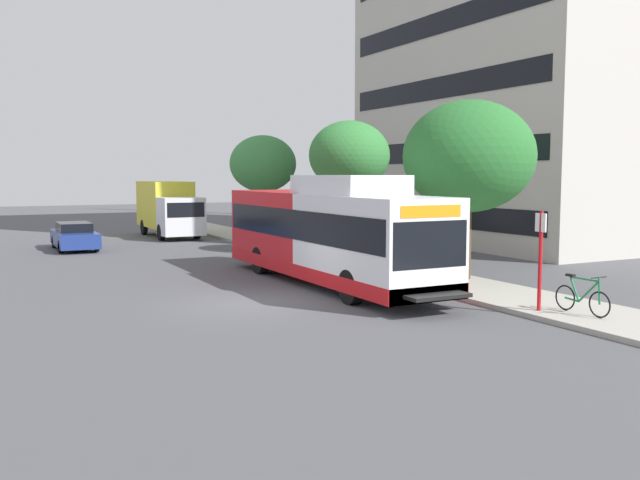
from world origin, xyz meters
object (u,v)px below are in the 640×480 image
bicycle_parked (582,297)px  box_truck_background (169,207)px  street_tree_near_stop (469,156)px  transit_bus (328,234)px  bus_stop_sign_pole (540,253)px  street_tree_mid_block (349,156)px  street_tree_far_block (263,164)px  parked_car_far_lane (74,236)px

bicycle_parked → box_truck_background: size_ratio=0.25×
street_tree_near_stop → box_truck_background: 22.40m
transit_bus → street_tree_near_stop: 5.37m
bus_stop_sign_pole → bicycle_parked: bearing=-50.6°
bus_stop_sign_pole → street_tree_near_stop: 6.11m
street_tree_near_stop → street_tree_mid_block: bearing=87.9°
street_tree_near_stop → box_truck_background: street_tree_near_stop is taller
street_tree_near_stop → street_tree_far_block: street_tree_near_stop is taller
street_tree_far_block → box_truck_background: (-4.32, 4.17, -2.52)m
street_tree_near_stop → street_tree_mid_block: 8.66m
bicycle_parked → box_truck_background: bearing=96.8°
transit_bus → street_tree_mid_block: bearing=55.6°
box_truck_background → bus_stop_sign_pole: bearing=-84.4°
transit_bus → street_tree_mid_block: (4.62, 6.74, 2.81)m
transit_bus → street_tree_far_block: (4.14, 15.72, 2.56)m
transit_bus → box_truck_background: (-0.18, 19.89, 0.04)m
bicycle_parked → bus_stop_sign_pole: bearing=129.4°
bicycle_parked → street_tree_far_block: street_tree_far_block is taller
street_tree_near_stop → bicycle_parked: bearing=-101.2°
transit_bus → street_tree_far_block: 16.46m
bicycle_parked → street_tree_far_block: 23.96m
bus_stop_sign_pole → parked_car_far_lane: 23.75m
street_tree_mid_block → bus_stop_sign_pole: bearing=-98.9°
transit_bus → bus_stop_sign_pole: transit_bus is taller
bus_stop_sign_pole → parked_car_far_lane: (-8.58, 22.12, -0.99)m
street_tree_mid_block → street_tree_far_block: (-0.48, 8.98, -0.25)m
street_tree_far_block → parked_car_far_lane: bearing=-176.0°
transit_bus → street_tree_near_stop: bearing=-24.0°
transit_bus → bus_stop_sign_pole: bearing=-71.0°
bicycle_parked → street_tree_mid_block: (1.50, 14.67, 3.95)m
street_tree_mid_block → parked_car_far_lane: street_tree_mid_block is taller
transit_bus → street_tree_far_block: size_ratio=2.14×
bicycle_parked → street_tree_near_stop: street_tree_near_stop is taller
transit_bus → parked_car_far_lane: transit_bus is taller
street_tree_near_stop → street_tree_mid_block: (0.32, 8.65, 0.24)m
street_tree_near_stop → street_tree_far_block: size_ratio=1.05×
bus_stop_sign_pole → box_truck_background: 27.13m
street_tree_near_stop → street_tree_mid_block: street_tree_near_stop is taller
box_truck_background → parked_car_far_lane: bearing=-140.6°
parked_car_far_lane → box_truck_background: box_truck_background is taller
bus_stop_sign_pole → parked_car_far_lane: bus_stop_sign_pole is taller
transit_bus → parked_car_far_lane: 16.24m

